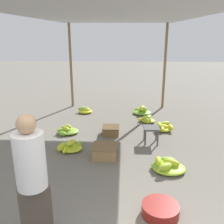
{
  "coord_description": "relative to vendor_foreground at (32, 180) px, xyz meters",
  "views": [
    {
      "loc": [
        0.22,
        -1.73,
        2.37
      ],
      "look_at": [
        0.0,
        2.76,
        0.93
      ],
      "focal_mm": 40.0,
      "sensor_mm": 36.0,
      "label": 1
    }
  ],
  "objects": [
    {
      "name": "canopy_post_back_left",
      "position": [
        -0.72,
        5.65,
        0.51
      ],
      "size": [
        0.08,
        0.08,
        2.66
      ],
      "primitive_type": "cylinder",
      "color": "olive",
      "rests_on": "ground"
    },
    {
      "name": "canopy_post_back_right",
      "position": [
        2.27,
        5.65,
        0.51
      ],
      "size": [
        0.08,
        0.08,
        2.66
      ],
      "primitive_type": "cylinder",
      "color": "olive",
      "rests_on": "ground"
    },
    {
      "name": "canopy_tarp",
      "position": [
        0.78,
        2.67,
        1.86
      ],
      "size": [
        3.39,
        6.36,
        0.04
      ],
      "primitive_type": "cube",
      "color": "#B2B2B7",
      "rests_on": "canopy_post_front_left"
    },
    {
      "name": "vendor_foreground",
      "position": [
        0.0,
        0.0,
        0.0
      ],
      "size": [
        0.45,
        0.45,
        1.58
      ],
      "color": "#4C4238",
      "rests_on": "ground"
    },
    {
      "name": "stool",
      "position": [
        1.61,
        2.84,
        -0.52
      ],
      "size": [
        0.34,
        0.34,
        0.37
      ],
      "color": "#4C4C4C",
      "rests_on": "ground"
    },
    {
      "name": "basin_black",
      "position": [
        1.51,
        0.49,
        -0.74
      ],
      "size": [
        0.51,
        0.51,
        0.16
      ],
      "color": "maroon",
      "rests_on": "ground"
    },
    {
      "name": "banana_pile_left_0",
      "position": [
        -0.13,
        2.36,
        -0.74
      ],
      "size": [
        0.53,
        0.52,
        0.24
      ],
      "color": "yellow",
      "rests_on": "ground"
    },
    {
      "name": "banana_pile_left_1",
      "position": [
        -0.38,
        3.29,
        -0.74
      ],
      "size": [
        0.53,
        0.5,
        0.21
      ],
      "color": "#B2CC2C",
      "rests_on": "ground"
    },
    {
      "name": "banana_pile_left_2",
      "position": [
        -0.2,
        4.96,
        -0.74
      ],
      "size": [
        0.45,
        0.48,
        0.19
      ],
      "color": "yellow",
      "rests_on": "ground"
    },
    {
      "name": "banana_pile_right_0",
      "position": [
        1.55,
        4.92,
        -0.73
      ],
      "size": [
        0.55,
        0.5,
        0.26
      ],
      "color": "#85B934",
      "rests_on": "ground"
    },
    {
      "name": "banana_pile_right_1",
      "position": [
        1.78,
        1.68,
        -0.74
      ],
      "size": [
        0.64,
        0.56,
        0.22
      ],
      "color": "#A0C42F",
      "rests_on": "ground"
    },
    {
      "name": "banana_pile_right_2",
      "position": [
        1.64,
        4.17,
        -0.73
      ],
      "size": [
        0.49,
        0.43,
        0.21
      ],
      "color": "yellow",
      "rests_on": "ground"
    },
    {
      "name": "banana_pile_right_3",
      "position": [
        2.0,
        3.59,
        -0.73
      ],
      "size": [
        0.46,
        0.5,
        0.22
      ],
      "color": "yellow",
      "rests_on": "ground"
    },
    {
      "name": "crate_near",
      "position": [
        0.69,
        3.27,
        -0.72
      ],
      "size": [
        0.4,
        0.4,
        0.2
      ],
      "color": "brown",
      "rests_on": "ground"
    },
    {
      "name": "crate_mid",
      "position": [
        0.63,
        2.12,
        -0.7
      ],
      "size": [
        0.48,
        0.48,
        0.24
      ],
      "color": "#9E7A4C",
      "rests_on": "ground"
    }
  ]
}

